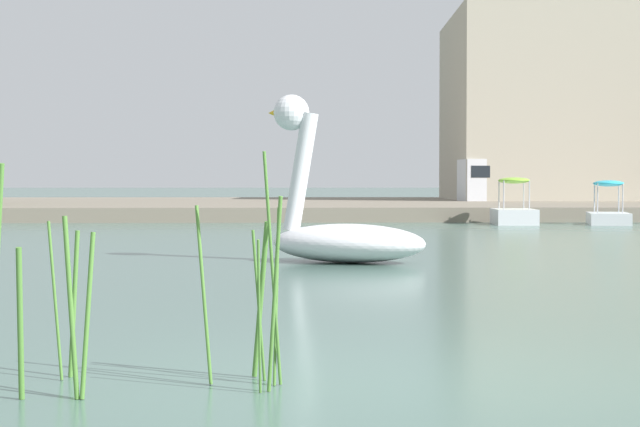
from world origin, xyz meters
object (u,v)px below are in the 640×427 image
pedal_boat_lime (514,210)px  pedal_boat_cyan (608,211)px  swan_boat (340,226)px  parked_van (509,178)px

pedal_boat_lime → pedal_boat_cyan: size_ratio=0.96×
pedal_boat_lime → swan_boat: bearing=-112.5°
parked_van → swan_boat: bearing=-107.5°
pedal_boat_cyan → parked_van: 14.93m
swan_boat → parked_van: 31.92m
pedal_boat_lime → pedal_boat_cyan: bearing=-4.2°
swan_boat → pedal_boat_lime: size_ratio=1.23×
swan_boat → pedal_boat_cyan: swan_boat is taller
pedal_boat_lime → parked_van: bearing=78.2°
pedal_boat_cyan → parked_van: bearing=89.8°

